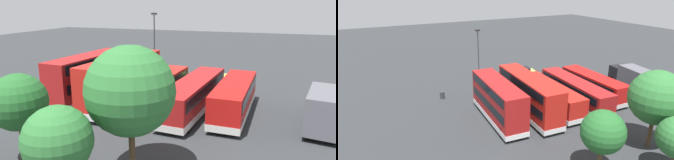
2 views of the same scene
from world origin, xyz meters
The scene contains 13 objects.
ground_plane centered at (0.00, 0.00, 0.00)m, with size 140.00×140.00×0.00m, color #2D3033.
bus_single_deck_near_end centered at (-7.06, 8.91, 1.62)m, with size 2.87×10.43×2.95m.
bus_single_deck_second centered at (-3.54, 9.31, 1.62)m, with size 3.39×12.16×2.95m.
bus_single_deck_third centered at (0.13, 9.17, 1.62)m, with size 3.15×11.15×2.95m.
bus_double_decker_fourth centered at (3.45, 9.43, 2.45)m, with size 3.33×11.71×4.55m.
bus_double_decker_fifth centered at (7.31, 9.27, 2.45)m, with size 3.29×10.39×4.55m.
box_truck_blue centered at (-14.14, 9.54, 1.71)m, with size 3.73×7.82×3.20m.
car_hatchback_silver centered at (-2.97, -2.68, 0.70)m, with size 4.32×2.43×1.43m.
lamp_post_tall centered at (4.86, -2.16, 4.85)m, with size 0.70×0.30×8.33m.
waste_bin_yellow centered at (11.19, 0.37, 0.47)m, with size 0.60×0.60×0.95m, color #333338.
tree_leftmost centered at (-0.95, 24.15, 3.37)m, with size 3.31×3.31×5.04m.
tree_midleft centered at (-2.95, 20.59, 4.98)m, with size 4.96×4.96×7.47m.
tree_midright centered at (4.13, 21.32, 3.77)m, with size 3.49×3.49×5.53m.
Camera 1 is at (-10.12, 34.74, 9.56)m, focal length 32.77 mm.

